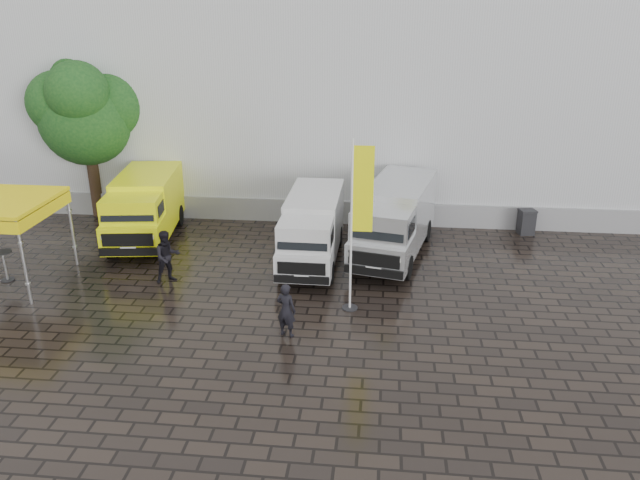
# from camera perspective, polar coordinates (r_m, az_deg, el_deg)

# --- Properties ---
(ground) EXTENTS (120.00, 120.00, 0.00)m
(ground) POSITION_cam_1_polar(r_m,az_deg,el_deg) (19.72, 1.64, -6.30)
(ground) COLOR black
(ground) RESTS_ON ground
(exhibition_hall) EXTENTS (44.00, 16.00, 12.00)m
(exhibition_hall) POSITION_cam_1_polar(r_m,az_deg,el_deg) (33.58, 7.52, 15.80)
(exhibition_hall) COLOR silver
(exhibition_hall) RESTS_ON ground
(hall_plinth) EXTENTS (44.00, 0.15, 1.00)m
(hall_plinth) POSITION_cam_1_polar(r_m,az_deg,el_deg) (26.82, 7.26, 2.36)
(hall_plinth) COLOR gray
(hall_plinth) RESTS_ON ground
(van_yellow) EXTENTS (2.88, 5.79, 2.56)m
(van_yellow) POSITION_cam_1_polar(r_m,az_deg,el_deg) (25.67, -15.71, 2.68)
(van_yellow) COLOR #F5FF0D
(van_yellow) RESTS_ON ground
(van_white) EXTENTS (1.90, 5.59, 2.42)m
(van_white) POSITION_cam_1_polar(r_m,az_deg,el_deg) (22.67, -0.72, 0.84)
(van_white) COLOR silver
(van_white) RESTS_ON ground
(van_silver) EXTENTS (3.36, 6.46, 2.67)m
(van_silver) POSITION_cam_1_polar(r_m,az_deg,el_deg) (23.40, 6.84, 1.68)
(van_silver) COLOR silver
(van_silver) RESTS_ON ground
(flagpole) EXTENTS (0.88, 0.50, 5.42)m
(flagpole) POSITION_cam_1_polar(r_m,az_deg,el_deg) (18.54, 3.47, 2.13)
(flagpole) COLOR black
(flagpole) RESTS_ON ground
(tree) EXTENTS (3.94, 4.03, 7.08)m
(tree) POSITION_cam_1_polar(r_m,az_deg,el_deg) (28.94, -20.70, 10.85)
(tree) COLOR black
(tree) RESTS_ON ground
(cocktail_table) EXTENTS (0.60, 0.60, 1.07)m
(cocktail_table) POSITION_cam_1_polar(r_m,az_deg,el_deg) (23.97, -26.85, -2.14)
(cocktail_table) COLOR black
(cocktail_table) RESTS_ON ground
(wheelie_bin) EXTENTS (0.73, 0.73, 1.04)m
(wheelie_bin) POSITION_cam_1_polar(r_m,az_deg,el_deg) (27.00, 18.35, 1.60)
(wheelie_bin) COLOR black
(wheelie_bin) RESTS_ON ground
(person_front) EXTENTS (0.69, 0.57, 1.64)m
(person_front) POSITION_cam_1_polar(r_m,az_deg,el_deg) (17.91, -3.12, -6.41)
(person_front) COLOR black
(person_front) RESTS_ON ground
(person_tent) EXTENTS (1.13, 1.08, 1.84)m
(person_tent) POSITION_cam_1_polar(r_m,az_deg,el_deg) (21.80, -13.78, -1.48)
(person_tent) COLOR black
(person_tent) RESTS_ON ground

